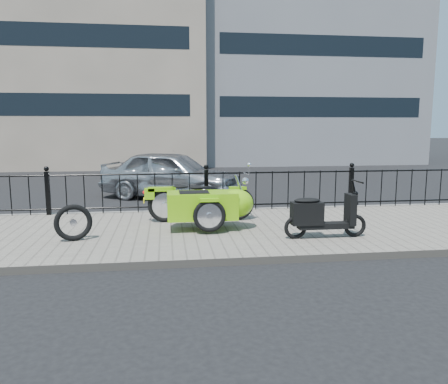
{
  "coord_description": "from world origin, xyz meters",
  "views": [
    {
      "loc": [
        -0.9,
        -8.6,
        2.08
      ],
      "look_at": [
        0.23,
        -0.1,
        0.77
      ],
      "focal_mm": 35.0,
      "sensor_mm": 36.0,
      "label": 1
    }
  ],
  "objects": [
    {
      "name": "scooter",
      "position": [
        1.75,
        -1.43,
        0.51
      ],
      "size": [
        1.49,
        0.44,
        1.01
      ],
      "color": "black",
      "rests_on": "sidewalk"
    },
    {
      "name": "building_tan",
      "position": [
        -6.0,
        15.99,
        6.0
      ],
      "size": [
        14.0,
        8.01,
        12.0
      ],
      "color": "gray",
      "rests_on": "ground"
    },
    {
      "name": "iron_fence",
      "position": [
        0.0,
        1.3,
        0.59
      ],
      "size": [
        14.11,
        0.11,
        1.08
      ],
      "color": "black",
      "rests_on": "sidewalk"
    },
    {
      "name": "curb",
      "position": [
        0.0,
        1.44,
        0.06
      ],
      "size": [
        30.0,
        0.1,
        0.12
      ],
      "primitive_type": "cube",
      "color": "gray",
      "rests_on": "ground"
    },
    {
      "name": "building_grey",
      "position": [
        7.0,
        16.99,
        7.5
      ],
      "size": [
        12.0,
        8.01,
        15.0
      ],
      "color": "slate",
      "rests_on": "ground"
    },
    {
      "name": "motorcycle_sidecar",
      "position": [
        -0.07,
        -0.41,
        0.59
      ],
      "size": [
        2.28,
        1.48,
        0.98
      ],
      "color": "black",
      "rests_on": "sidewalk"
    },
    {
      "name": "ground",
      "position": [
        0.0,
        0.0,
        0.0
      ],
      "size": [
        120.0,
        120.0,
        0.0
      ],
      "primitive_type": "plane",
      "color": "black",
      "rests_on": "ground"
    },
    {
      "name": "spare_tire",
      "position": [
        -2.49,
        -1.07,
        0.44
      ],
      "size": [
        0.63,
        0.27,
        0.63
      ],
      "primitive_type": "torus",
      "rotation": [
        1.57,
        0.0,
        0.29
      ],
      "color": "black",
      "rests_on": "sidewalk"
    },
    {
      "name": "sidewalk",
      "position": [
        0.0,
        -0.5,
        0.06
      ],
      "size": [
        30.0,
        3.8,
        0.12
      ],
      "primitive_type": "cube",
      "color": "slate",
      "rests_on": "ground"
    },
    {
      "name": "sedan_car",
      "position": [
        -0.76,
        3.9,
        0.69
      ],
      "size": [
        4.36,
        3.15,
        1.38
      ],
      "primitive_type": "imported",
      "rotation": [
        0.0,
        0.0,
        1.15
      ],
      "color": "#A6A8AD",
      "rests_on": "ground"
    }
  ]
}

